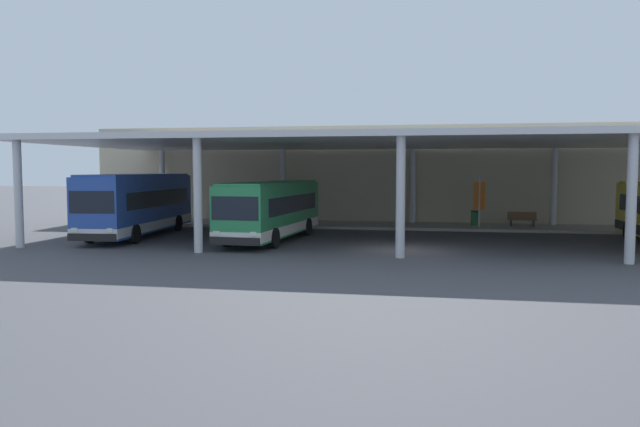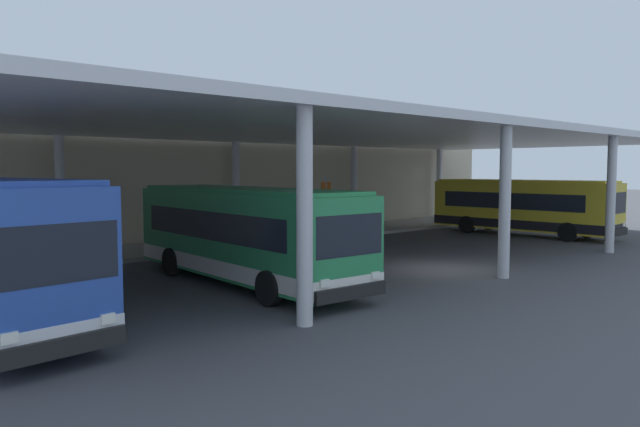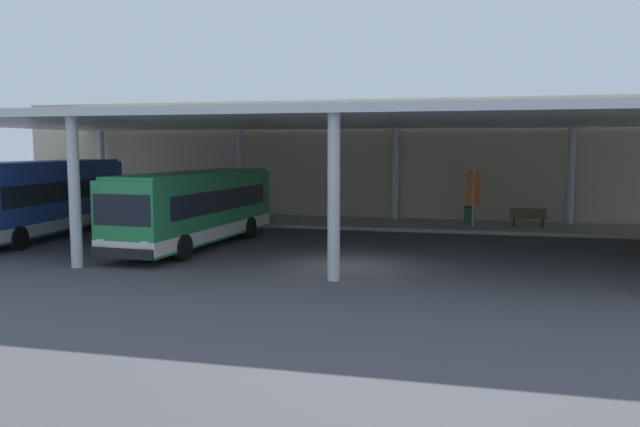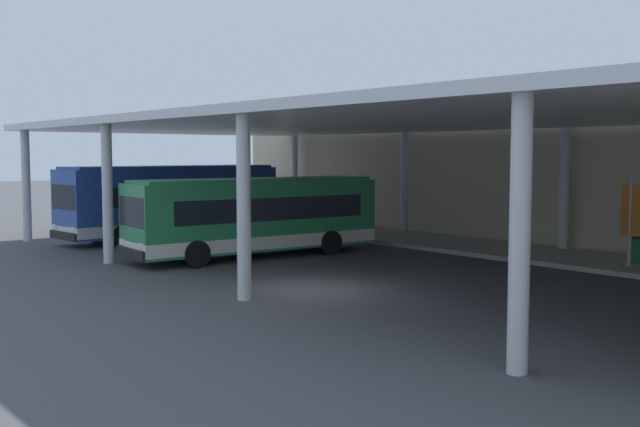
{
  "view_description": "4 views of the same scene",
  "coord_description": "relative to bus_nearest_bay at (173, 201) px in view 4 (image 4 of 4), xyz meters",
  "views": [
    {
      "loc": [
        1.38,
        -28.75,
        3.8
      ],
      "look_at": [
        -4.55,
        2.92,
        1.49
      ],
      "focal_mm": 33.99,
      "sensor_mm": 36.0,
      "label": 1
    },
    {
      "loc": [
        -18.67,
        -13.11,
        3.78
      ],
      "look_at": [
        -2.77,
        3.88,
        2.05
      ],
      "focal_mm": 33.44,
      "sensor_mm": 36.0,
      "label": 2
    },
    {
      "loc": [
        4.18,
        -21.52,
        4.2
      ],
      "look_at": [
        -1.73,
        2.76,
        1.55
      ],
      "focal_mm": 35.04,
      "sensor_mm": 36.0,
      "label": 3
    },
    {
      "loc": [
        17.55,
        -14.16,
        4.14
      ],
      "look_at": [
        -5.15,
        4.52,
        1.79
      ],
      "focal_mm": 41.9,
      "sensor_mm": 36.0,
      "label": 4
    }
  ],
  "objects": [
    {
      "name": "ground_plane",
      "position": [
        15.28,
        -3.48,
        -1.84
      ],
      "size": [
        200.0,
        200.0,
        0.0
      ],
      "primitive_type": "plane",
      "color": "#47474C"
    },
    {
      "name": "platform_kerb",
      "position": [
        15.28,
        8.27,
        -1.75
      ],
      "size": [
        42.0,
        4.5,
        0.18
      ],
      "primitive_type": "cube",
      "color": "#A39E93",
      "rests_on": "ground"
    },
    {
      "name": "station_building_facade",
      "position": [
        15.28,
        11.52,
        1.64
      ],
      "size": [
        48.0,
        1.6,
        6.96
      ],
      "primitive_type": "cube",
      "color": "#C1B293",
      "rests_on": "ground"
    },
    {
      "name": "canopy_shelter",
      "position": [
        15.28,
        2.02,
        3.45
      ],
      "size": [
        40.0,
        17.0,
        5.55
      ],
      "color": "silver",
      "rests_on": "ground"
    },
    {
      "name": "bus_nearest_bay",
      "position": [
        0.0,
        0.0,
        0.0
      ],
      "size": [
        3.39,
        11.49,
        3.57
      ],
      "color": "#284CA8",
      "rests_on": "ground"
    },
    {
      "name": "bus_second_bay",
      "position": [
        8.09,
        -0.65,
        -0.19
      ],
      "size": [
        3.2,
        10.67,
        3.17
      ],
      "color": "#28844C",
      "rests_on": "ground"
    },
    {
      "name": "trash_bin",
      "position": [
        19.36,
        8.38,
        -1.16
      ],
      "size": [
        0.52,
        0.52,
        0.98
      ],
      "color": "#236638",
      "rests_on": "platform_kerb"
    },
    {
      "name": "banner_sign",
      "position": [
        19.57,
        7.46,
        0.14
      ],
      "size": [
        0.7,
        0.12,
        3.2
      ],
      "color": "#B2B2B7",
      "rests_on": "platform_kerb"
    }
  ]
}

